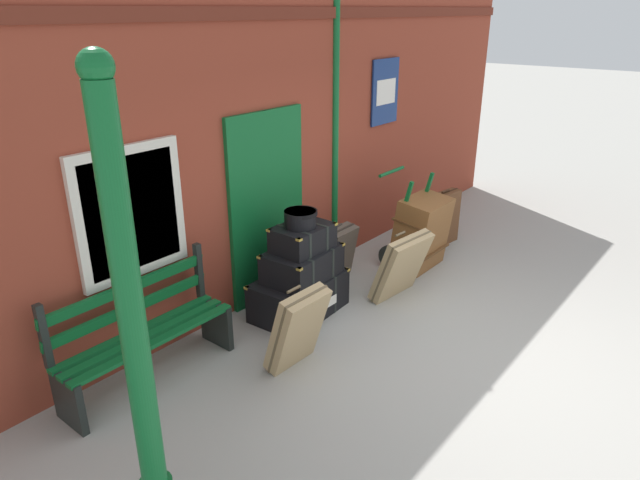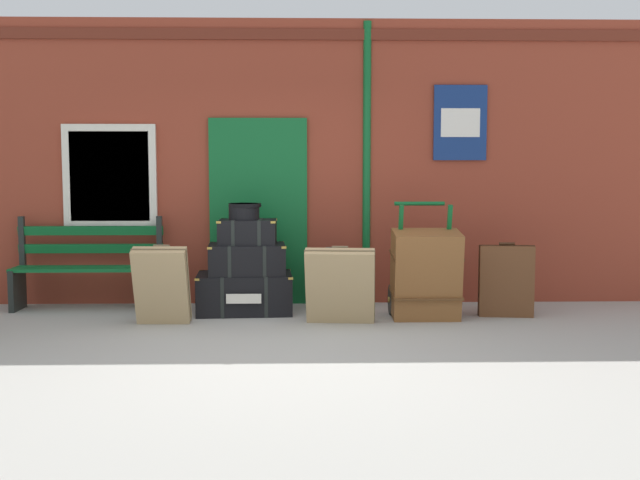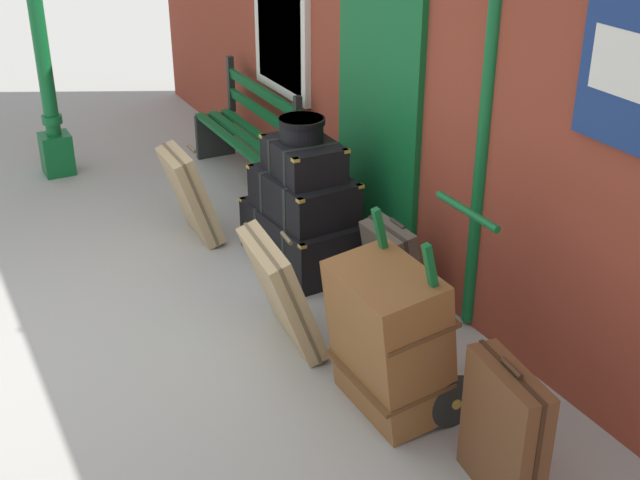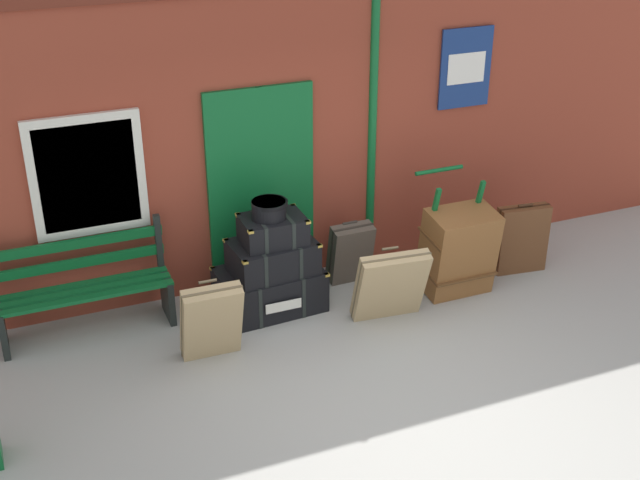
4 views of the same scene
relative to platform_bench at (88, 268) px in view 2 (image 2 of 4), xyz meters
The scene contains 13 objects.
ground_plane 3.07m from the platform_bench, 45.36° to the right, with size 60.00×60.00×0.00m, color #A3A099.
brick_facade 2.45m from the platform_bench, 11.65° to the left, with size 10.40×0.35×3.20m.
platform_bench is the anchor object (origin of this frame).
steamer_trunk_base 1.77m from the platform_bench, ahead, with size 1.04×0.71×0.43m.
steamer_trunk_middle 1.79m from the platform_bench, ahead, with size 0.85×0.60×0.33m.
steamer_trunk_top 1.85m from the platform_bench, ahead, with size 0.61×0.46×0.27m.
round_hatbox 1.88m from the platform_bench, 10.05° to the right, with size 0.34×0.34×0.17m.
porters_trolley 3.65m from the platform_bench, ahead, with size 0.71×0.66×1.19m.
large_brown_trunk 3.67m from the platform_bench, 10.79° to the right, with size 0.70×0.54×0.93m.
suitcase_charcoal 2.88m from the platform_bench, 19.07° to the right, with size 0.71×0.46×0.78m.
suitcase_oxblood 4.51m from the platform_bench, ahead, with size 0.57×0.24×0.78m.
suitcase_cream 2.69m from the platform_bench, ahead, with size 0.45×0.31×0.68m.
suitcase_olive 1.34m from the platform_bench, 43.86° to the right, with size 0.54×0.40×0.80m.
Camera 2 is at (0.19, -6.34, 1.57)m, focal length 43.56 mm.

